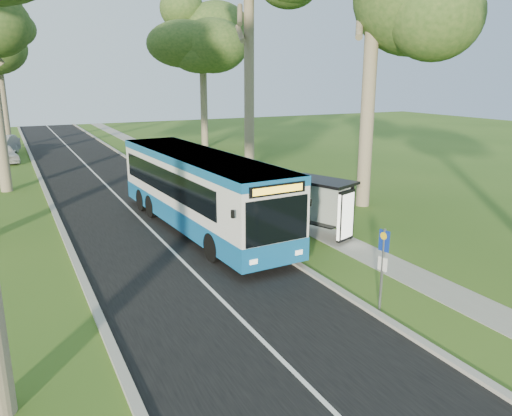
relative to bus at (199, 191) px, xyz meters
The scene contains 13 objects.
ground 6.27m from the bus, 75.14° to the right, with size 120.00×120.00×0.00m, color #355A1C.
road 4.92m from the bus, 115.08° to the left, with size 7.00×100.00×0.02m, color black.
kerb_east 4.76m from the bus, 69.70° to the left, with size 0.25×100.00×0.12m, color #9E9B93.
kerb_west 7.07m from the bus, 142.56° to the left, with size 0.25×100.00×0.12m, color #9E9B93.
centre_line 4.92m from the bus, 115.08° to the left, with size 0.12×100.00×0.01m, color white.
footpath 6.41m from the bus, 42.58° to the left, with size 1.50×100.00×0.02m, color gray.
bus is the anchor object (origin of this frame).
bus_stop_sign 9.87m from the bus, 79.16° to the right, with size 0.11×0.34×2.45m.
bus_shelter 5.53m from the bus, 40.14° to the right, with size 2.42×3.19×2.44m.
litter_bin 3.87m from the bus, 40.66° to the right, with size 0.62×0.62×1.08m.
car_white 24.49m from the bus, 107.76° to the left, with size 1.69×4.20×1.43m, color silver.
car_silver 28.15m from the bus, 105.77° to the left, with size 1.80×5.16×1.70m, color #999CA1.
tree_east_d 27.32m from the bus, 68.46° to the left, with size 5.20×5.20×13.67m.
Camera 1 is at (-8.76, -13.98, 6.52)m, focal length 35.00 mm.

